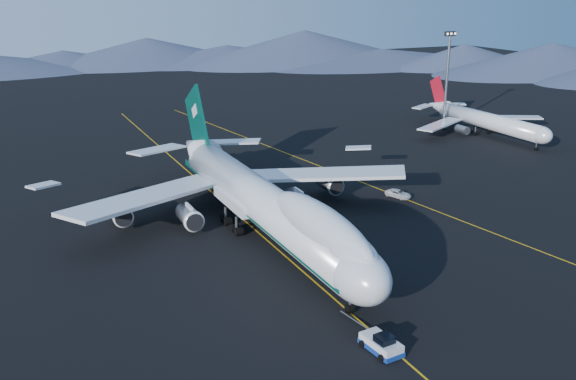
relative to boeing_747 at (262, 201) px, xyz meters
name	(u,v)px	position (x,y,z in m)	size (l,w,h in m)	color
ground	(263,237)	(0.00, -0.03, -5.81)	(500.00, 500.00, 0.00)	black
taxiway_line_main	(263,237)	(0.00, -0.03, -5.80)	(0.25, 220.00, 0.01)	#CB930B
taxiway_line_side	(390,193)	(30.00, 9.97, -5.80)	(0.25, 200.00, 0.01)	#CB930B
boeing_747	(262,201)	(0.00, 0.00, 0.00)	(59.62, 72.43, 19.37)	silver
pushback_tug	(381,345)	(-1.24, -35.18, -5.13)	(3.27, 5.20, 2.16)	silver
second_jet	(484,120)	(79.22, 40.96, -1.90)	(40.25, 45.47, 12.94)	silver
service_van	(398,194)	(30.00, 7.31, -5.13)	(2.27, 4.92, 1.37)	silver
floodlight_mast	(447,81)	(74.55, 51.23, 7.21)	(3.18, 2.38, 25.71)	black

